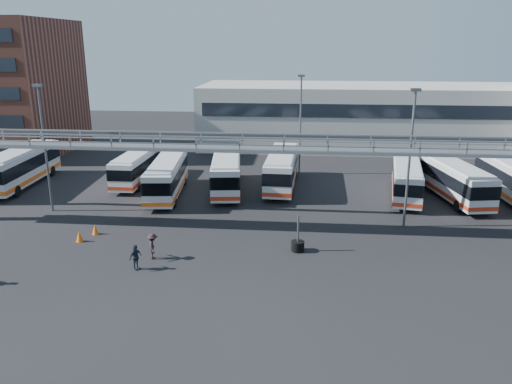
# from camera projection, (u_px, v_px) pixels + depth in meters

# --- Properties ---
(ground) EXTENTS (140.00, 140.00, 0.00)m
(ground) POSITION_uv_depth(u_px,v_px,m) (232.00, 259.00, 31.84)
(ground) COLOR black
(ground) RESTS_ON ground
(gantry) EXTENTS (51.40, 5.15, 7.10)m
(gantry) POSITION_uv_depth(u_px,v_px,m) (243.00, 155.00, 35.86)
(gantry) COLOR gray
(gantry) RESTS_ON ground
(warehouse) EXTENTS (42.00, 14.00, 8.00)m
(warehouse) POSITION_uv_depth(u_px,v_px,m) (362.00, 116.00, 65.85)
(warehouse) COLOR #9E9E99
(warehouse) RESTS_ON ground
(light_pole_left) EXTENTS (0.70, 0.35, 10.21)m
(light_pole_left) POSITION_uv_depth(u_px,v_px,m) (44.00, 142.00, 39.27)
(light_pole_left) COLOR #4C4F54
(light_pole_left) RESTS_ON ground
(light_pole_mid) EXTENTS (0.70, 0.35, 10.21)m
(light_pole_mid) POSITION_uv_depth(u_px,v_px,m) (410.00, 152.00, 35.79)
(light_pole_mid) COLOR #4C4F54
(light_pole_mid) RESTS_ON ground
(light_pole_back) EXTENTS (0.70, 0.35, 10.21)m
(light_pole_back) POSITION_uv_depth(u_px,v_px,m) (300.00, 120.00, 50.82)
(light_pole_back) COLOR #4C4F54
(light_pole_back) RESTS_ON ground
(bus_0) EXTENTS (3.40, 11.74, 3.52)m
(bus_0) POSITION_uv_depth(u_px,v_px,m) (21.00, 166.00, 47.63)
(bus_0) COLOR silver
(bus_0) RESTS_ON ground
(bus_2) EXTENTS (2.38, 10.05, 3.05)m
(bus_2) POSITION_uv_depth(u_px,v_px,m) (138.00, 166.00, 48.85)
(bus_2) COLOR silver
(bus_2) RESTS_ON ground
(bus_3) EXTENTS (3.58, 10.81, 3.22)m
(bus_3) POSITION_uv_depth(u_px,v_px,m) (167.00, 176.00, 44.60)
(bus_3) COLOR silver
(bus_3) RESTS_ON ground
(bus_4) EXTENTS (3.85, 11.11, 3.31)m
(bus_4) POSITION_uv_depth(u_px,v_px,m) (227.00, 171.00, 46.16)
(bus_4) COLOR silver
(bus_4) RESTS_ON ground
(bus_5) EXTENTS (2.90, 11.09, 3.34)m
(bus_5) POSITION_uv_depth(u_px,v_px,m) (282.00, 168.00, 47.16)
(bus_5) COLOR silver
(bus_5) RESTS_ON ground
(bus_7) EXTENTS (3.91, 10.36, 3.07)m
(bus_7) POSITION_uv_depth(u_px,v_px,m) (407.00, 179.00, 44.14)
(bus_7) COLOR silver
(bus_7) RESTS_ON ground
(bus_8) EXTENTS (4.29, 11.00, 3.26)m
(bus_8) POSITION_uv_depth(u_px,v_px,m) (454.00, 179.00, 43.48)
(bus_8) COLOR silver
(bus_8) RESTS_ON ground
(pedestrian_c) EXTENTS (0.92, 1.23, 1.70)m
(pedestrian_c) POSITION_uv_depth(u_px,v_px,m) (153.00, 246.00, 31.59)
(pedestrian_c) COLOR black
(pedestrian_c) RESTS_ON ground
(pedestrian_d) EXTENTS (0.77, 1.00, 1.59)m
(pedestrian_d) POSITION_uv_depth(u_px,v_px,m) (136.00, 257.00, 30.10)
(pedestrian_d) COLOR #1B2632
(pedestrian_d) RESTS_ON ground
(cone_left) EXTENTS (0.50, 0.50, 0.79)m
(cone_left) POSITION_uv_depth(u_px,v_px,m) (79.00, 236.00, 34.45)
(cone_left) COLOR orange
(cone_left) RESTS_ON ground
(cone_right) EXTENTS (0.59, 0.59, 0.74)m
(cone_right) POSITION_uv_depth(u_px,v_px,m) (95.00, 229.00, 35.79)
(cone_right) COLOR orange
(cone_right) RESTS_ON ground
(tire_stack) EXTENTS (0.87, 0.87, 2.48)m
(tire_stack) POSITION_uv_depth(u_px,v_px,m) (298.00, 245.00, 32.88)
(tire_stack) COLOR black
(tire_stack) RESTS_ON ground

